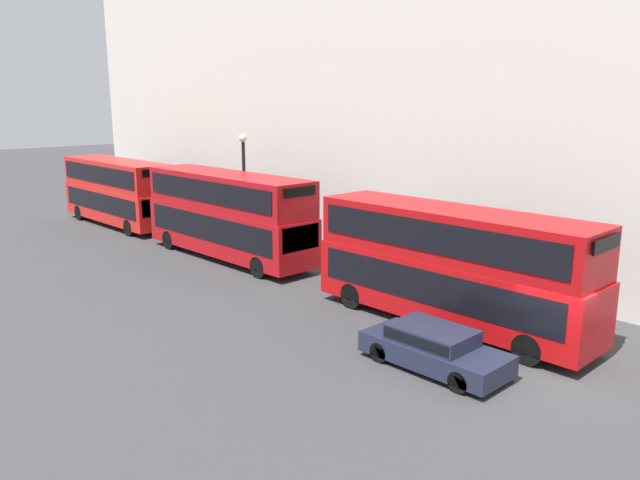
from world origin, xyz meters
The scene contains 7 objects.
ground_plane centered at (0.00, 0.00, 0.00)m, with size 200.00×200.00×0.00m, color #38383A.
bus_leading centered at (1.60, 4.45, 2.34)m, with size 2.59×10.54×4.23m.
bus_second_in_queue centered at (1.60, 17.80, 2.40)m, with size 2.59×10.97×4.34m.
bus_third_in_queue centered at (1.60, 29.71, 2.30)m, with size 2.59×10.19×4.16m.
car_dark_sedan centered at (-1.80, 2.65, 0.68)m, with size 1.87×4.50×1.28m.
street_lamp centered at (3.74, 19.22, 3.81)m, with size 0.44×0.44×6.13m.
pedestrian centered at (4.37, 31.68, 0.77)m, with size 0.36×0.36×1.68m.
Camera 1 is at (-16.38, -7.62, 7.94)m, focal length 35.00 mm.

